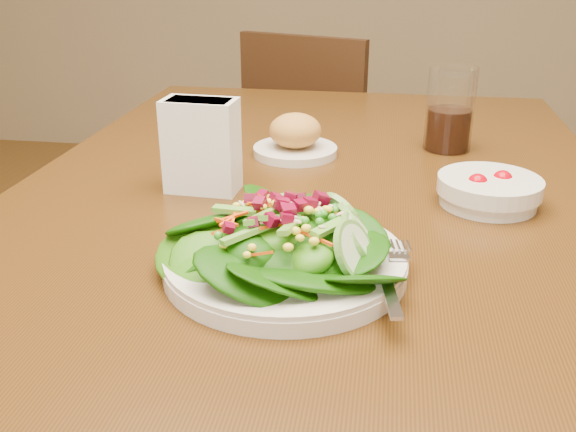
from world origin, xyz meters
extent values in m
cube|color=#45280C|center=(0.00, 0.00, 0.73)|extent=(0.90, 1.40, 0.04)
cylinder|color=black|center=(-0.39, 0.64, 0.35)|extent=(0.07, 0.07, 0.71)
cylinder|color=black|center=(0.39, 0.64, 0.35)|extent=(0.07, 0.07, 0.71)
cube|color=black|center=(-0.08, 1.08, 0.40)|extent=(0.50, 0.50, 0.04)
cylinder|color=black|center=(0.13, 1.19, 0.19)|extent=(0.04, 0.04, 0.38)
cylinder|color=black|center=(-0.19, 1.30, 0.19)|extent=(0.04, 0.04, 0.38)
cylinder|color=black|center=(0.02, 0.87, 0.19)|extent=(0.04, 0.04, 0.38)
cylinder|color=black|center=(-0.30, 0.98, 0.19)|extent=(0.04, 0.04, 0.38)
cube|color=black|center=(-0.14, 0.91, 0.64)|extent=(0.36, 0.15, 0.43)
cylinder|color=silver|center=(0.00, -0.22, 0.76)|extent=(0.27, 0.27, 0.02)
ellipsoid|color=#093503|center=(0.00, -0.22, 0.79)|extent=(0.18, 0.18, 0.04)
cube|color=silver|center=(0.11, -0.25, 0.77)|extent=(0.05, 0.18, 0.01)
cylinder|color=silver|center=(-0.05, 0.19, 0.76)|extent=(0.14, 0.14, 0.01)
ellipsoid|color=#C58538|center=(-0.05, 0.19, 0.79)|extent=(0.09, 0.09, 0.06)
cylinder|color=silver|center=(0.24, 0.01, 0.77)|extent=(0.14, 0.14, 0.04)
sphere|color=#B4000D|center=(0.26, 0.02, 0.78)|extent=(0.03, 0.03, 0.03)
sphere|color=#B4000D|center=(0.23, 0.00, 0.78)|extent=(0.03, 0.03, 0.03)
cylinder|color=silver|center=(0.20, 0.27, 0.82)|extent=(0.08, 0.08, 0.14)
cylinder|color=black|center=(0.20, 0.27, 0.79)|extent=(0.07, 0.07, 0.07)
cube|color=white|center=(-0.16, 0.01, 0.82)|extent=(0.11, 0.06, 0.13)
cube|color=white|center=(-0.16, 0.01, 0.83)|extent=(0.09, 0.05, 0.11)
camera|label=1|loc=(0.10, -0.85, 1.09)|focal=40.00mm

